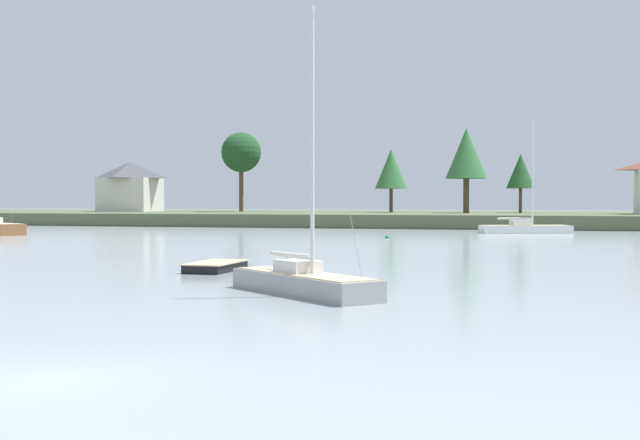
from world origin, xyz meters
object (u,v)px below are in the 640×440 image
(sailboat_grey, at_px, (303,288))
(mooring_buoy_green, at_px, (387,237))
(dinghy_black, at_px, (216,268))
(sailboat_white, at_px, (525,231))

(sailboat_grey, distance_m, mooring_buoy_green, 42.03)
(sailboat_grey, height_order, mooring_buoy_green, sailboat_grey)
(dinghy_black, bearing_deg, mooring_buoy_green, 88.05)
(sailboat_white, bearing_deg, dinghy_black, -103.89)
(sailboat_white, xyz_separation_m, dinghy_black, (-11.86, -47.94, -0.10))
(sailboat_white, relative_size, sailboat_grey, 1.15)
(mooring_buoy_green, bearing_deg, dinghy_black, -91.95)
(sailboat_white, bearing_deg, sailboat_grey, -95.55)
(dinghy_black, height_order, mooring_buoy_green, dinghy_black)
(dinghy_black, distance_m, mooring_buoy_green, 33.86)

